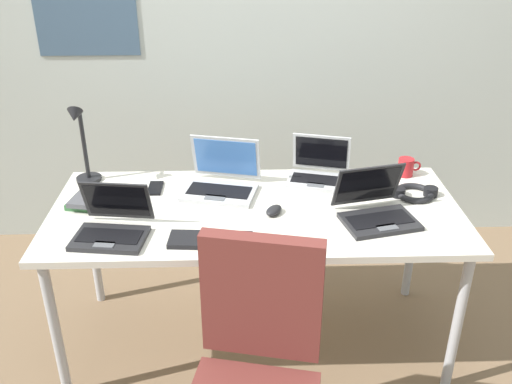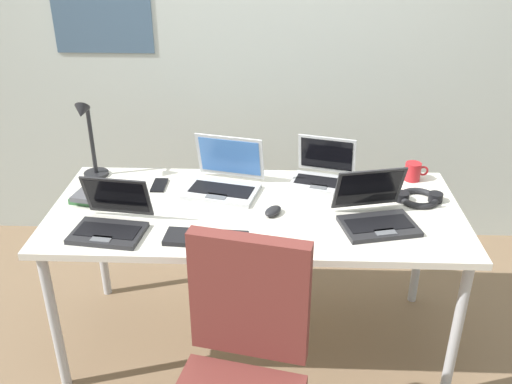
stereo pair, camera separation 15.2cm
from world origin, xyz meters
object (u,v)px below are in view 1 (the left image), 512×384
object	(u,v)px
laptop_front_right	(112,226)
external_keyboard	(211,240)
coffee_mug	(406,167)
desk_lamp	(82,145)
laptop_near_lamp	(221,181)
laptop_back_left	(318,172)
book_stack	(89,201)
headphones	(414,193)
laptop_near_mouse	(376,210)
cell_phone	(155,188)
computer_mouse	(274,210)

from	to	relation	value
laptop_front_right	external_keyboard	size ratio (longest dim) A/B	0.95
coffee_mug	desk_lamp	bearing A→B (deg)	-178.53
external_keyboard	laptop_near_lamp	bearing A→B (deg)	89.74
laptop_back_left	book_stack	distance (m)	1.07
laptop_back_left	headphones	bearing A→B (deg)	-22.74
laptop_back_left	coffee_mug	world-z (taller)	laptop_back_left
headphones	laptop_near_mouse	bearing A→B (deg)	-137.42
cell_phone	external_keyboard	bearing A→B (deg)	-59.65
computer_mouse	headphones	world-z (taller)	headphones
laptop_near_mouse	external_keyboard	xyz separation A→B (m)	(-0.69, -0.16, -0.03)
book_stack	laptop_back_left	bearing A→B (deg)	12.52
laptop_back_left	cell_phone	xyz separation A→B (m)	(-0.78, -0.07, -0.04)
desk_lamp	laptop_near_lamp	distance (m)	0.67
cell_phone	coffee_mug	xyz separation A→B (m)	(1.21, 0.11, 0.04)
laptop_near_lamp	external_keyboard	distance (m)	0.45
laptop_front_right	laptop_near_mouse	distance (m)	1.09
desk_lamp	laptop_front_right	xyz separation A→B (m)	(0.22, -0.49, -0.15)
laptop_near_mouse	headphones	distance (m)	0.31
laptop_front_right	laptop_near_mouse	xyz separation A→B (m)	(1.09, 0.10, 0.00)
desk_lamp	laptop_front_right	size ratio (longest dim) A/B	1.27
laptop_back_left	cell_phone	distance (m)	0.78
laptop_near_lamp	external_keyboard	size ratio (longest dim) A/B	1.16
external_keyboard	cell_phone	distance (m)	0.55
laptop_front_right	computer_mouse	distance (m)	0.68
laptop_back_left	laptop_near_lamp	bearing A→B (deg)	-168.44
desk_lamp	book_stack	xyz separation A→B (m)	(0.07, -0.24, -0.17)
external_keyboard	computer_mouse	size ratio (longest dim) A/B	3.44
laptop_back_left	headphones	xyz separation A→B (m)	(0.42, -0.18, -0.03)
laptop_front_right	book_stack	bearing A→B (deg)	120.78
laptop_near_lamp	headphones	distance (m)	0.89
external_keyboard	laptop_back_left	bearing A→B (deg)	51.60
laptop_near_lamp	external_keyboard	xyz separation A→B (m)	(-0.03, -0.45, -0.04)
laptop_front_right	coffee_mug	xyz separation A→B (m)	(1.33, 0.53, 0.00)
desk_lamp	coffee_mug	distance (m)	1.55
desk_lamp	laptop_back_left	xyz separation A→B (m)	(1.11, -0.00, -0.15)
external_keyboard	desk_lamp	bearing A→B (deg)	141.92
cell_phone	laptop_near_mouse	bearing A→B (deg)	-17.80
laptop_back_left	external_keyboard	world-z (taller)	laptop_back_left
desk_lamp	cell_phone	world-z (taller)	desk_lamp
laptop_near_lamp	book_stack	world-z (taller)	laptop_near_lamp
computer_mouse	headphones	size ratio (longest dim) A/B	0.45
laptop_back_left	external_keyboard	bearing A→B (deg)	-132.33
laptop_near_lamp	cell_phone	bearing A→B (deg)	175.55
book_stack	laptop_near_mouse	bearing A→B (deg)	-6.97
laptop_near_mouse	coffee_mug	world-z (taller)	laptop_near_mouse
headphones	coffee_mug	distance (m)	0.22
external_keyboard	book_stack	bearing A→B (deg)	153.96
computer_mouse	cell_phone	bearing A→B (deg)	-173.09
laptop_near_mouse	external_keyboard	world-z (taller)	laptop_near_mouse
cell_phone	laptop_near_lamp	bearing A→B (deg)	-4.42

